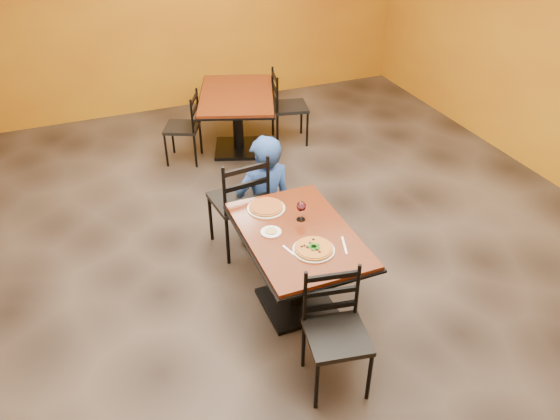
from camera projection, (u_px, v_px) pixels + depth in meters
name	position (u px, v px, depth m)	size (l,w,h in m)	color
floor	(275.00, 269.00, 4.97)	(7.00, 8.00, 0.01)	black
wall_back	(163.00, 0.00, 7.21)	(7.00, 0.01, 3.00)	#C58E15
table_main	(298.00, 252.00, 4.27)	(0.83, 1.23, 0.75)	#612A0F
table_second	(237.00, 108.00, 6.60)	(1.27, 1.53, 0.75)	#612A0F
chair_main_near	(337.00, 337.00, 3.68)	(0.41, 0.41, 0.90)	black
chair_main_far	(238.00, 200.00, 4.99)	(0.46, 0.46, 1.01)	black
chair_second_left	(182.00, 128.00, 6.45)	(0.39, 0.39, 0.85)	black
chair_second_right	(290.00, 107.00, 6.86)	(0.42, 0.42, 0.93)	black
diner	(264.00, 189.00, 5.08)	(0.56, 0.37, 1.09)	navy
plate_main	(314.00, 250.00, 3.98)	(0.31, 0.31, 0.01)	white
pizza_main	(314.00, 248.00, 3.97)	(0.28, 0.28, 0.02)	maroon
plate_far	(266.00, 208.00, 4.43)	(0.31, 0.31, 0.01)	white
pizza_far	(266.00, 207.00, 4.42)	(0.28, 0.28, 0.02)	#BA6D23
side_plate	(271.00, 232.00, 4.16)	(0.16, 0.16, 0.01)	white
dip	(271.00, 231.00, 4.16)	(0.09, 0.09, 0.01)	tan
wine_glass	(301.00, 210.00, 4.26)	(0.08, 0.08, 0.18)	white
fork	(291.00, 252.00, 3.96)	(0.01, 0.19, 0.00)	silver
knife	(344.00, 245.00, 4.03)	(0.01, 0.21, 0.00)	silver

